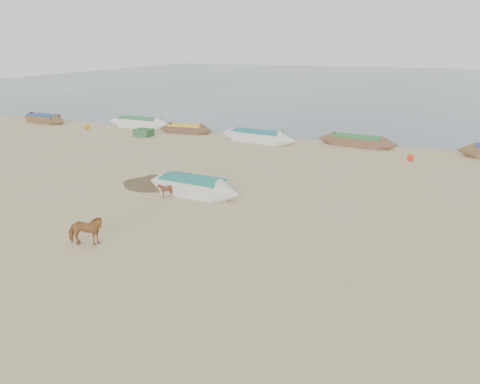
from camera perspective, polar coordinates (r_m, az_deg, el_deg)
name	(u,v)px	position (r m, az deg, el deg)	size (l,w,h in m)	color
ground	(201,245)	(18.56, -4.78, -6.45)	(140.00, 140.00, 0.00)	tan
sea	(395,83)	(97.59, 18.33, 12.51)	(160.00, 160.00, 0.00)	slate
cow_adult	(85,231)	(19.19, -18.32, -4.52)	(0.66, 1.45, 1.22)	#9A6232
calf_front	(165,190)	(24.16, -9.16, 0.22)	(0.64, 0.72, 0.79)	brown
near_canoe	(193,186)	(24.38, -5.81, 0.69)	(5.57, 1.37, 0.92)	silver
debris_pile	(153,179)	(26.65, -10.52, 1.55)	(3.28, 3.28, 0.55)	brown
waterline_canoes	(309,138)	(37.23, 8.40, 6.53)	(59.35, 3.76, 0.94)	brown
beach_clutter	(381,148)	(35.44, 16.85, 5.17)	(45.59, 4.99, 0.64)	#2B6034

